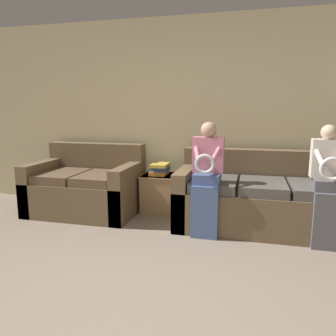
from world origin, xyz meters
name	(u,v)px	position (x,y,z in m)	size (l,w,h in m)	color
wall_back	(196,116)	(0.00, 2.83, 1.27)	(6.96, 0.06, 2.55)	#C6B789
couch_main	(261,200)	(0.88, 2.26, 0.32)	(1.93, 0.94, 0.87)	brown
couch_side	(87,188)	(-1.38, 2.29, 0.32)	(1.38, 0.94, 0.89)	brown
child_left_seated	(207,174)	(0.28, 1.88, 0.67)	(0.34, 0.38, 1.23)	#475B8E
child_right_seated	(327,181)	(1.47, 1.87, 0.67)	(0.30, 0.36, 1.21)	#56565B
side_shelf	(160,192)	(-0.42, 2.54, 0.26)	(0.46, 0.47, 0.50)	#9E7A51
book_stack	(160,169)	(-0.43, 2.54, 0.58)	(0.22, 0.31, 0.15)	orange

